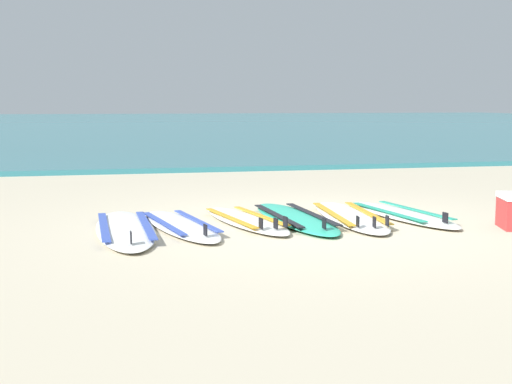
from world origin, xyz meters
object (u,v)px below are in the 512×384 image
Objects in this scene: surfboard_0 at (125,229)px; surfboard_5 at (401,214)px; surfboard_1 at (180,225)px; surfboard_2 at (246,220)px; surfboard_4 at (350,216)px; surfboard_3 at (295,218)px.

surfboard_0 is 3.23m from surfboard_5.
surfboard_1 is 0.77m from surfboard_2.
surfboard_5 is (2.63, 0.19, -0.00)m from surfboard_1.
surfboard_4 is (1.23, 0.00, -0.00)m from surfboard_2.
surfboard_4 is (1.98, 0.17, 0.00)m from surfboard_1.
surfboard_0 is at bearing -171.19° from surfboard_3.
surfboard_0 is 1.16× the size of surfboard_2.
surfboard_4 and surfboard_5 have the same top height.
surfboard_4 is at bearing -177.71° from surfboard_5.
surfboard_5 is (1.88, 0.03, -0.00)m from surfboard_2.
surfboard_1 and surfboard_3 have the same top height.
surfboard_4 is (0.65, -0.03, 0.00)m from surfboard_3.
surfboard_2 and surfboard_4 have the same top height.
surfboard_3 and surfboard_4 have the same top height.
surfboard_2 is (0.75, 0.17, 0.00)m from surfboard_1.
surfboard_0 is at bearing -174.80° from surfboard_5.
surfboard_1 is at bearing -171.52° from surfboard_3.
surfboard_1 and surfboard_2 have the same top height.
surfboard_4 is 0.65m from surfboard_5.
surfboard_3 is (1.91, 0.30, 0.00)m from surfboard_0.
surfboard_2 is at bearing 11.28° from surfboard_0.
surfboard_1 is 0.92× the size of surfboard_3.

